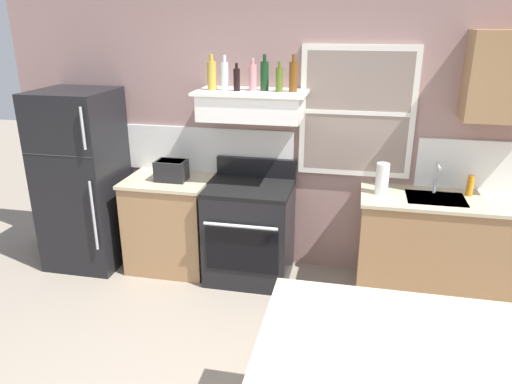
{
  "coord_description": "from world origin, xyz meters",
  "views": [
    {
      "loc": [
        0.66,
        -2.13,
        2.33
      ],
      "look_at": [
        -0.05,
        1.2,
        1.1
      ],
      "focal_mm": 33.77,
      "sensor_mm": 36.0,
      "label": 1
    }
  ],
  "objects_px": {
    "bottle_olive_oil_square": "(279,79)",
    "bottle_amber_wine": "(293,76)",
    "toaster": "(171,170)",
    "paper_towel_roll": "(382,179)",
    "bottle_clear_tall": "(225,76)",
    "bottle_dark_green_wine": "(265,75)",
    "bottle_champagne_gold_foil": "(212,75)",
    "bottle_rose_pink": "(253,77)",
    "stove_range": "(250,231)",
    "refrigerator": "(83,180)",
    "dish_soap_bottle": "(470,186)",
    "bottle_balsamic_dark": "(237,79)"
  },
  "relations": [
    {
      "from": "toaster",
      "to": "bottle_amber_wine",
      "type": "relative_size",
      "value": 0.97
    },
    {
      "from": "paper_towel_roll",
      "to": "dish_soap_bottle",
      "type": "bearing_deg",
      "value": 7.81
    },
    {
      "from": "dish_soap_bottle",
      "to": "toaster",
      "type": "bearing_deg",
      "value": -177.15
    },
    {
      "from": "toaster",
      "to": "bottle_amber_wine",
      "type": "xyz_separation_m",
      "value": [
        1.1,
        0.1,
        0.87
      ]
    },
    {
      "from": "dish_soap_bottle",
      "to": "bottle_dark_green_wine",
      "type": "bearing_deg",
      "value": -179.61
    },
    {
      "from": "bottle_champagne_gold_foil",
      "to": "dish_soap_bottle",
      "type": "xyz_separation_m",
      "value": [
        2.22,
        0.07,
        -0.87
      ]
    },
    {
      "from": "bottle_rose_pink",
      "to": "bottle_amber_wine",
      "type": "xyz_separation_m",
      "value": [
        0.35,
        0.0,
        0.01
      ]
    },
    {
      "from": "bottle_dark_green_wine",
      "to": "bottle_olive_oil_square",
      "type": "bearing_deg",
      "value": -20.88
    },
    {
      "from": "bottle_olive_oil_square",
      "to": "bottle_amber_wine",
      "type": "relative_size",
      "value": 0.81
    },
    {
      "from": "bottle_dark_green_wine",
      "to": "toaster",
      "type": "bearing_deg",
      "value": -172.07
    },
    {
      "from": "bottle_rose_pink",
      "to": "dish_soap_bottle",
      "type": "distance_m",
      "value": 2.06
    },
    {
      "from": "bottle_champagne_gold_foil",
      "to": "bottle_olive_oil_square",
      "type": "distance_m",
      "value": 0.59
    },
    {
      "from": "bottle_amber_wine",
      "to": "bottle_balsamic_dark",
      "type": "bearing_deg",
      "value": -173.64
    },
    {
      "from": "refrigerator",
      "to": "bottle_clear_tall",
      "type": "distance_m",
      "value": 1.75
    },
    {
      "from": "refrigerator",
      "to": "bottle_olive_oil_square",
      "type": "height_order",
      "value": "bottle_olive_oil_square"
    },
    {
      "from": "toaster",
      "to": "stove_range",
      "type": "distance_m",
      "value": 0.92
    },
    {
      "from": "bottle_dark_green_wine",
      "to": "bottle_champagne_gold_foil",
      "type": "bearing_deg",
      "value": -172.38
    },
    {
      "from": "bottle_balsamic_dark",
      "to": "bottle_rose_pink",
      "type": "distance_m",
      "value": 0.14
    },
    {
      "from": "toaster",
      "to": "stove_range",
      "type": "relative_size",
      "value": 0.27
    },
    {
      "from": "stove_range",
      "to": "bottle_olive_oil_square",
      "type": "relative_size",
      "value": 4.37
    },
    {
      "from": "paper_towel_roll",
      "to": "bottle_champagne_gold_foil",
      "type": "bearing_deg",
      "value": 178.94
    },
    {
      "from": "bottle_dark_green_wine",
      "to": "bottle_amber_wine",
      "type": "distance_m",
      "value": 0.25
    },
    {
      "from": "toaster",
      "to": "paper_towel_roll",
      "type": "height_order",
      "value": "paper_towel_roll"
    },
    {
      "from": "refrigerator",
      "to": "paper_towel_roll",
      "type": "distance_m",
      "value": 2.81
    },
    {
      "from": "bottle_dark_green_wine",
      "to": "bottle_amber_wine",
      "type": "relative_size",
      "value": 0.98
    },
    {
      "from": "bottle_clear_tall",
      "to": "bottle_olive_oil_square",
      "type": "xyz_separation_m",
      "value": [
        0.47,
        0.01,
        -0.02
      ]
    },
    {
      "from": "bottle_olive_oil_square",
      "to": "bottle_dark_green_wine",
      "type": "bearing_deg",
      "value": 159.12
    },
    {
      "from": "bottle_dark_green_wine",
      "to": "dish_soap_bottle",
      "type": "relative_size",
      "value": 1.68
    },
    {
      "from": "toaster",
      "to": "bottle_balsamic_dark",
      "type": "height_order",
      "value": "bottle_balsamic_dark"
    },
    {
      "from": "bottle_rose_pink",
      "to": "bottle_olive_oil_square",
      "type": "xyz_separation_m",
      "value": [
        0.23,
        -0.03,
        -0.01
      ]
    },
    {
      "from": "bottle_balsamic_dark",
      "to": "paper_towel_roll",
      "type": "xyz_separation_m",
      "value": [
        1.27,
        -0.02,
        -0.8
      ]
    },
    {
      "from": "refrigerator",
      "to": "bottle_amber_wine",
      "type": "distance_m",
      "value": 2.25
    },
    {
      "from": "refrigerator",
      "to": "bottle_rose_pink",
      "type": "distance_m",
      "value": 1.94
    },
    {
      "from": "refrigerator",
      "to": "bottle_dark_green_wine",
      "type": "bearing_deg",
      "value": 4.82
    },
    {
      "from": "bottle_champagne_gold_foil",
      "to": "bottle_clear_tall",
      "type": "bearing_deg",
      "value": -1.01
    },
    {
      "from": "bottle_clear_tall",
      "to": "bottle_rose_pink",
      "type": "bearing_deg",
      "value": 9.6
    },
    {
      "from": "bottle_dark_green_wine",
      "to": "bottle_olive_oil_square",
      "type": "relative_size",
      "value": 1.21
    },
    {
      "from": "bottle_amber_wine",
      "to": "dish_soap_bottle",
      "type": "bearing_deg",
      "value": 1.12
    },
    {
      "from": "stove_range",
      "to": "bottle_dark_green_wine",
      "type": "distance_m",
      "value": 1.42
    },
    {
      "from": "toaster",
      "to": "bottle_clear_tall",
      "type": "distance_m",
      "value": 1.01
    },
    {
      "from": "bottle_clear_tall",
      "to": "bottle_dark_green_wine",
      "type": "xyz_separation_m",
      "value": [
        0.33,
        0.06,
        0.0
      ]
    },
    {
      "from": "dish_soap_bottle",
      "to": "bottle_amber_wine",
      "type": "bearing_deg",
      "value": -178.88
    },
    {
      "from": "paper_towel_roll",
      "to": "dish_soap_bottle",
      "type": "distance_m",
      "value": 0.74
    },
    {
      "from": "bottle_balsamic_dark",
      "to": "bottle_olive_oil_square",
      "type": "distance_m",
      "value": 0.36
    },
    {
      "from": "bottle_balsamic_dark",
      "to": "bottle_dark_green_wine",
      "type": "xyz_separation_m",
      "value": [
        0.23,
        0.07,
        0.03
      ]
    },
    {
      "from": "toaster",
      "to": "bottle_amber_wine",
      "type": "distance_m",
      "value": 1.4
    },
    {
      "from": "toaster",
      "to": "bottle_olive_oil_square",
      "type": "distance_m",
      "value": 1.3
    },
    {
      "from": "bottle_champagne_gold_foil",
      "to": "refrigerator",
      "type": "bearing_deg",
      "value": -176.15
    },
    {
      "from": "toaster",
      "to": "bottle_balsamic_dark",
      "type": "distance_m",
      "value": 1.04
    },
    {
      "from": "paper_towel_roll",
      "to": "bottle_balsamic_dark",
      "type": "bearing_deg",
      "value": 179.23
    }
  ]
}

